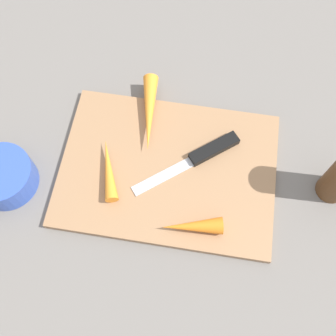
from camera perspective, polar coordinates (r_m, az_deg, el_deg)
ground_plane at (r=0.69m, az=0.00°, el=-0.40°), size 1.40×1.40×0.00m
cutting_board at (r=0.68m, az=0.00°, el=-0.20°), size 0.36×0.26×0.01m
knife at (r=0.69m, az=5.58°, el=2.23°), size 0.17×0.14×0.01m
carrot_medium at (r=0.67m, az=-8.38°, el=-0.21°), size 0.05×0.11×0.02m
carrot_shortest at (r=0.63m, az=3.42°, el=-8.22°), size 0.10×0.04×0.03m
carrot_longest at (r=0.71m, az=-2.65°, el=7.84°), size 0.05×0.15×0.03m
small_bowl at (r=0.71m, az=-22.19°, el=-1.15°), size 0.10×0.10×0.05m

